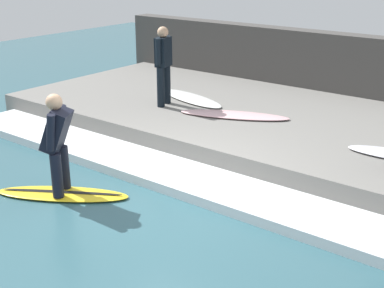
{
  "coord_description": "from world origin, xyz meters",
  "views": [
    {
      "loc": [
        -5.1,
        -4.43,
        3.36
      ],
      "look_at": [
        0.65,
        0.0,
        0.7
      ],
      "focal_mm": 50.0,
      "sensor_mm": 36.0,
      "label": 1
    }
  ],
  "objects_px": {
    "surfboard_riding": "(62,194)",
    "surfer_riding": "(57,139)",
    "surfboard_spare": "(234,115)",
    "surfboard_waiting_far": "(191,98)",
    "surfer_waiting_far": "(163,62)"
  },
  "relations": [
    {
      "from": "surfboard_riding",
      "to": "surfboard_waiting_far",
      "type": "relative_size",
      "value": 1.01
    },
    {
      "from": "surfboard_riding",
      "to": "surfboard_spare",
      "type": "bearing_deg",
      "value": -8.98
    },
    {
      "from": "surfer_waiting_far",
      "to": "surfboard_spare",
      "type": "xyz_separation_m",
      "value": [
        0.19,
        -1.54,
        -0.84
      ]
    },
    {
      "from": "surfboard_riding",
      "to": "surfer_riding",
      "type": "bearing_deg",
      "value": 104.04
    },
    {
      "from": "surfboard_riding",
      "to": "surfboard_spare",
      "type": "relative_size",
      "value": 0.92
    },
    {
      "from": "surfboard_riding",
      "to": "surfer_riding",
      "type": "xyz_separation_m",
      "value": [
        -0.0,
        0.0,
        0.84
      ]
    },
    {
      "from": "surfboard_riding",
      "to": "surfer_waiting_far",
      "type": "bearing_deg",
      "value": 15.9
    },
    {
      "from": "surfer_riding",
      "to": "surfboard_waiting_far",
      "type": "bearing_deg",
      "value": 10.86
    },
    {
      "from": "surfboard_spare",
      "to": "surfer_riding",
      "type": "bearing_deg",
      "value": 171.02
    },
    {
      "from": "surfboard_riding",
      "to": "surfboard_spare",
      "type": "distance_m",
      "value": 3.68
    },
    {
      "from": "surfer_riding",
      "to": "surfboard_spare",
      "type": "height_order",
      "value": "surfer_riding"
    },
    {
      "from": "surfboard_waiting_far",
      "to": "surfboard_spare",
      "type": "distance_m",
      "value": 1.42
    },
    {
      "from": "surfer_waiting_far",
      "to": "surfboard_waiting_far",
      "type": "bearing_deg",
      "value": -16.98
    },
    {
      "from": "surfboard_waiting_far",
      "to": "surfboard_spare",
      "type": "relative_size",
      "value": 0.91
    },
    {
      "from": "surfer_waiting_far",
      "to": "surfboard_waiting_far",
      "type": "relative_size",
      "value": 0.81
    }
  ]
}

